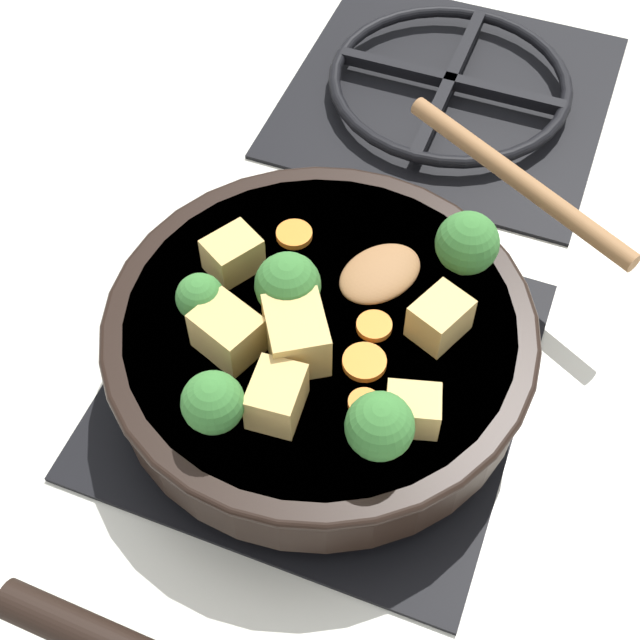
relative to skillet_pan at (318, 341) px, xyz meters
The scene contains 20 objects.
ground_plane 0.06m from the skillet_pan, 88.58° to the left, with size 2.40×2.40×0.00m, color silver.
front_burner_grate 0.04m from the skillet_pan, 88.58° to the left, with size 0.31×0.31×0.03m.
rear_burner_grate 0.37m from the skillet_pan, 89.99° to the left, with size 0.31×0.31×0.03m.
skillet_pan is the anchor object (origin of this frame).
wooden_spoon 0.15m from the skillet_pan, 61.78° to the left, with size 0.21×0.24×0.02m.
tofu_cube_center_large 0.11m from the skillet_pan, 31.39° to the right, with size 0.04×0.03×0.03m, color tan.
tofu_cube_near_handle 0.09m from the skillet_pan, 88.70° to the right, with size 0.04×0.03×0.03m, color tan.
tofu_cube_east_chunk 0.09m from the skillet_pan, 161.76° to the left, with size 0.04×0.03×0.03m, color tan.
tofu_cube_west_chunk 0.05m from the skillet_pan, 100.27° to the right, with size 0.05×0.04×0.04m, color tan.
tofu_cube_back_piece 0.08m from the skillet_pan, 140.72° to the right, with size 0.04×0.03×0.03m, color tan.
tofu_cube_front_piece 0.09m from the skillet_pan, 16.40° to the left, with size 0.04×0.03×0.03m, color tan.
broccoli_floret_near_spoon 0.06m from the skillet_pan, 165.82° to the left, with size 0.05×0.05×0.05m.
broccoli_floret_center_top 0.12m from the skillet_pan, 108.09° to the right, with size 0.04×0.04×0.05m.
broccoli_floret_east_rim 0.12m from the skillet_pan, 47.99° to the right, with size 0.04×0.04×0.05m.
broccoli_floret_west_rim 0.13m from the skillet_pan, 45.99° to the left, with size 0.05×0.05×0.05m.
broccoli_floret_north_edge 0.09m from the skillet_pan, 161.95° to the right, with size 0.03×0.03×0.04m.
carrot_slice_orange_thin 0.05m from the skillet_pan, 14.97° to the left, with size 0.03×0.03×0.01m, color orange.
carrot_slice_near_center 0.08m from the skillet_pan, 44.55° to the right, with size 0.02×0.02×0.01m, color orange.
carrot_slice_edge_slice 0.05m from the skillet_pan, 26.64° to the right, with size 0.03×0.03×0.01m, color orange.
carrot_slice_under_broccoli 0.09m from the skillet_pan, 123.75° to the left, with size 0.03×0.03×0.01m, color orange.
Camera 1 is at (0.14, -0.35, 0.59)m, focal length 50.00 mm.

